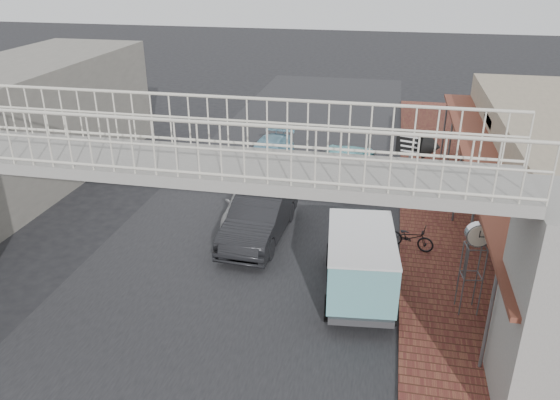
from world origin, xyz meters
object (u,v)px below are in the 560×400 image
at_px(dark_sedan, 259,217).
at_px(angkot_curb, 344,161).
at_px(white_hatchback, 251,201).
at_px(street_clock, 477,239).
at_px(motorcycle_far, 409,176).
at_px(motorcycle_near, 410,237).
at_px(angkot_far, 269,152).
at_px(angkot_van, 360,255).
at_px(arrow_sign, 430,147).

distance_m(dark_sedan, angkot_curb, 6.90).
distance_m(white_hatchback, street_clock, 8.76).
xyz_separation_m(dark_sedan, motorcycle_far, (5.14, 5.45, -0.19)).
relative_size(dark_sedan, motorcycle_near, 3.05).
distance_m(angkot_curb, angkot_far, 3.67).
height_order(white_hatchback, motorcycle_far, white_hatchback).
bearing_deg(angkot_van, dark_sedan, 136.33).
bearing_deg(angkot_van, street_clock, -12.59).
bearing_deg(white_hatchback, dark_sedan, -68.86).
height_order(dark_sedan, motorcycle_near, dark_sedan).
xyz_separation_m(street_clock, arrow_sign, (-0.91, 6.94, 0.15)).
xyz_separation_m(motorcycle_near, arrow_sign, (0.58, 3.70, 1.97)).
height_order(angkot_far, motorcycle_near, angkot_far).
bearing_deg(angkot_curb, motorcycle_near, 119.46).
xyz_separation_m(white_hatchback, motorcycle_near, (5.80, -1.33, -0.19)).
distance_m(dark_sedan, motorcycle_near, 5.15).
height_order(motorcycle_near, arrow_sign, arrow_sign).
bearing_deg(dark_sedan, angkot_van, -35.37).
height_order(dark_sedan, angkot_far, dark_sedan).
xyz_separation_m(white_hatchback, street_clock, (7.30, -4.57, 1.62)).
height_order(angkot_far, angkot_van, angkot_van).
height_order(dark_sedan, street_clock, street_clock).
bearing_deg(arrow_sign, dark_sedan, -129.52).
xyz_separation_m(dark_sedan, arrow_sign, (5.72, 3.76, 1.68)).
distance_m(white_hatchback, dark_sedan, 1.54).
relative_size(motorcycle_far, arrow_sign, 0.58).
height_order(angkot_far, arrow_sign, arrow_sign).
bearing_deg(arrow_sign, angkot_curb, 158.28).
bearing_deg(white_hatchback, angkot_curb, 55.20).
bearing_deg(arrow_sign, angkot_van, -90.30).
distance_m(angkot_curb, arrow_sign, 4.72).
distance_m(angkot_curb, street_clock, 10.72).
xyz_separation_m(angkot_far, motorcycle_far, (6.41, -1.67, 0.01)).
distance_m(motorcycle_far, arrow_sign, 2.59).
relative_size(white_hatchback, motorcycle_near, 2.62).
bearing_deg(angkot_far, street_clock, -47.76).
height_order(angkot_curb, angkot_van, angkot_van).
bearing_deg(street_clock, dark_sedan, 145.67).
relative_size(angkot_curb, angkot_van, 1.09).
height_order(motorcycle_far, street_clock, street_clock).
xyz_separation_m(motorcycle_far, street_clock, (1.50, -8.63, 1.72)).
relative_size(white_hatchback, angkot_far, 1.00).
height_order(angkot_van, street_clock, street_clock).
xyz_separation_m(white_hatchback, angkot_far, (-0.61, 5.73, -0.10)).
xyz_separation_m(motorcycle_near, motorcycle_far, (0.00, 5.39, 0.09)).
xyz_separation_m(angkot_curb, motorcycle_near, (2.80, -6.43, -0.14)).
height_order(motorcycle_far, arrow_sign, arrow_sign).
xyz_separation_m(angkot_far, angkot_van, (4.92, -9.95, 0.69)).
bearing_deg(motorcycle_far, angkot_van, 157.91).
bearing_deg(white_hatchback, street_clock, -36.39).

